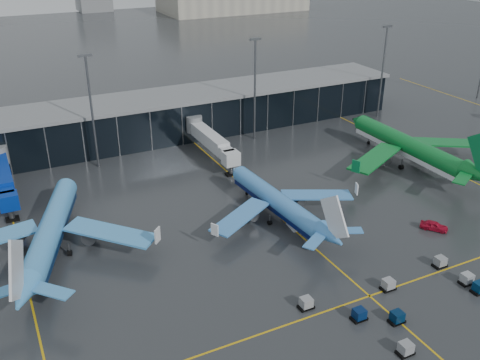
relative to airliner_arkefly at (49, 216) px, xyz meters
name	(u,v)px	position (x,y,z in m)	size (l,w,h in m)	color
ground	(262,262)	(29.68, -18.69, -6.46)	(600.00, 600.00, 0.00)	#282B2D
terminal_pier	(145,119)	(29.68, 43.31, -1.04)	(142.00, 17.00, 10.70)	black
jet_bridges	(3,177)	(-5.32, 24.30, -1.91)	(94.00, 27.50, 7.20)	#595B60
flood_masts	(179,96)	(34.68, 31.31, 7.35)	(203.00, 0.50, 25.50)	#595B60
distant_hangars	(121,1)	(79.62, 251.39, 2.33)	(260.00, 71.00, 22.00)	#B2AD99
taxi_lines	(282,219)	(39.68, -8.08, -6.45)	(220.00, 120.00, 0.02)	gold
airliner_arkefly	(49,216)	(0.00, 0.00, 0.00)	(36.93, 42.06, 12.93)	#4398DD
airliner_klm_near	(276,190)	(39.07, -6.86, -0.87)	(31.93, 36.37, 11.18)	#418AD8
airliner_aer_lingus	(409,135)	(78.42, 1.88, 0.46)	(39.56, 45.06, 13.85)	#0D742B
baggage_carts	(407,298)	(43.46, -37.25, -5.70)	(27.33, 14.81, 1.70)	black
mobile_airstair	(295,224)	(40.37, -11.74, -5.69)	(2.50, 3.40, 3.45)	silver
service_van_red	(434,226)	(62.23, -23.56, -5.64)	(1.94, 4.81, 1.64)	#B20D28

